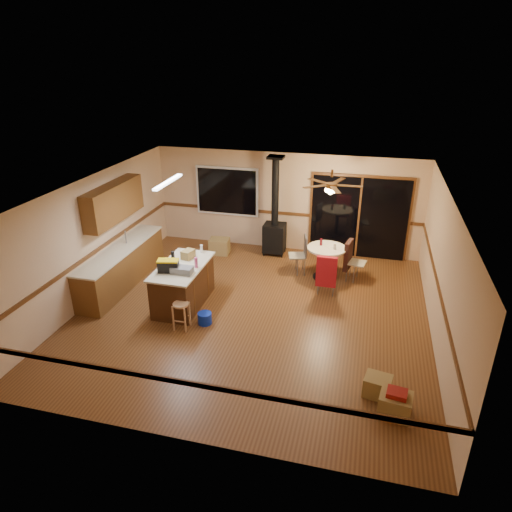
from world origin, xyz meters
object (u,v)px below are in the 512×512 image
(chair_left, at_px, (302,250))
(chair_right, at_px, (349,255))
(dining_table, at_px, (326,257))
(box_corner_b, at_px, (377,386))
(blue_bucket, at_px, (205,318))
(box_corner_a, at_px, (395,405))
(wood_stove, at_px, (275,228))
(toolbox_black, at_px, (168,266))
(toolbox_grey, at_px, (182,270))
(kitchen_island, at_px, (183,285))
(chair_near, at_px, (327,271))
(bar_stool, at_px, (181,316))
(box_under_window, at_px, (219,246))

(chair_left, distance_m, chair_right, 1.12)
(chair_left, relative_size, chair_right, 0.74)
(dining_table, xyz_separation_m, box_corner_b, (1.24, -3.86, -0.37))
(blue_bucket, xyz_separation_m, box_corner_b, (3.32, -1.27, 0.05))
(blue_bucket, relative_size, chair_right, 0.40)
(blue_bucket, height_order, box_corner_a, box_corner_a)
(wood_stove, xyz_separation_m, toolbox_black, (-1.45, -3.37, 0.28))
(toolbox_grey, height_order, chair_left, toolbox_grey)
(kitchen_island, distance_m, toolbox_black, 0.66)
(chair_left, height_order, box_corner_a, chair_left)
(kitchen_island, xyz_separation_m, chair_right, (3.29, 2.05, 0.14))
(kitchen_island, bearing_deg, chair_right, 31.97)
(chair_near, bearing_deg, toolbox_grey, -152.81)
(kitchen_island, xyz_separation_m, wood_stove, (1.30, 3.05, 0.28))
(bar_stool, bearing_deg, box_under_window, 96.90)
(chair_left, relative_size, box_under_window, 1.01)
(toolbox_grey, distance_m, box_corner_a, 4.63)
(bar_stool, bearing_deg, toolbox_grey, 107.45)
(kitchen_island, height_order, dining_table, kitchen_island)
(box_under_window, bearing_deg, toolbox_black, -90.59)
(chair_left, height_order, chair_near, same)
(toolbox_grey, xyz_separation_m, box_corner_a, (4.13, -1.95, -0.79))
(chair_right, bearing_deg, dining_table, -170.51)
(toolbox_grey, height_order, toolbox_black, toolbox_black)
(toolbox_grey, bearing_deg, dining_table, 41.00)
(toolbox_grey, relative_size, toolbox_black, 1.06)
(wood_stove, distance_m, dining_table, 1.84)
(chair_left, distance_m, chair_near, 1.23)
(kitchen_island, height_order, bar_stool, kitchen_island)
(toolbox_black, height_order, box_corner_b, toolbox_black)
(wood_stove, distance_m, box_corner_a, 6.12)
(toolbox_black, distance_m, dining_table, 3.74)
(toolbox_grey, relative_size, chair_right, 0.61)
(blue_bucket, bearing_deg, chair_near, 38.08)
(toolbox_black, xyz_separation_m, bar_stool, (0.47, -0.57, -0.74))
(wood_stove, distance_m, box_under_window, 1.55)
(wood_stove, xyz_separation_m, box_corner_b, (2.71, -4.95, -0.56))
(blue_bucket, distance_m, dining_table, 3.35)
(bar_stool, relative_size, blue_bucket, 1.99)
(bar_stool, xyz_separation_m, dining_table, (2.45, 2.86, 0.26))
(kitchen_island, height_order, box_corner_a, kitchen_island)
(blue_bucket, relative_size, dining_table, 0.30)
(dining_table, height_order, chair_left, chair_left)
(toolbox_grey, bearing_deg, kitchen_island, 113.91)
(kitchen_island, distance_m, wood_stove, 3.33)
(bar_stool, height_order, box_corner_b, bar_stool)
(toolbox_grey, height_order, box_corner_a, toolbox_grey)
(wood_stove, xyz_separation_m, blue_bucket, (-0.61, -3.67, -0.61))
(chair_near, bearing_deg, blue_bucket, -141.92)
(box_under_window, height_order, box_corner_a, box_under_window)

